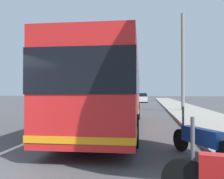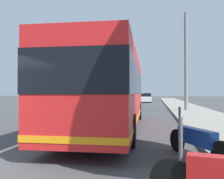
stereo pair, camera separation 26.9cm
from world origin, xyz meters
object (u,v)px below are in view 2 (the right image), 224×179
(coach_bus, at_px, (111,89))
(motorcycle_nearest_curb, at_px, (196,140))
(car_behind_bus, at_px, (147,97))
(car_far_distant, at_px, (146,98))
(utility_pole, at_px, (186,62))
(car_oncoming, at_px, (123,97))

(coach_bus, height_order, motorcycle_nearest_curb, coach_bus)
(coach_bus, distance_m, motorcycle_nearest_curb, 5.79)
(coach_bus, relative_size, car_behind_bus, 2.85)
(car_far_distant, relative_size, utility_pole, 0.50)
(coach_bus, relative_size, car_oncoming, 2.87)
(car_oncoming, distance_m, utility_pole, 30.61)
(coach_bus, xyz_separation_m, utility_pole, (10.66, -4.63, 2.50))
(motorcycle_nearest_curb, xyz_separation_m, car_behind_bus, (45.98, 2.78, 0.25))
(motorcycle_nearest_curb, bearing_deg, car_far_distant, -23.71)
(coach_bus, xyz_separation_m, car_oncoming, (39.55, 4.81, -1.11))
(utility_pole, bearing_deg, car_far_distant, 12.49)
(car_oncoming, xyz_separation_m, utility_pole, (-28.89, -9.44, 3.61))
(coach_bus, bearing_deg, car_behind_bus, -2.41)
(motorcycle_nearest_curb, xyz_separation_m, car_oncoming, (44.32, 7.82, 0.22))
(car_far_distant, distance_m, utility_pole, 19.64)
(car_far_distant, relative_size, car_oncoming, 1.04)
(coach_bus, xyz_separation_m, motorcycle_nearest_curb, (-4.77, -3.01, -1.33))
(motorcycle_nearest_curb, relative_size, car_far_distant, 0.48)
(coach_bus, height_order, car_oncoming, coach_bus)
(car_oncoming, xyz_separation_m, car_behind_bus, (1.66, -5.04, 0.03))
(car_oncoming, bearing_deg, car_behind_bus, 111.24)
(coach_bus, xyz_separation_m, car_far_distant, (29.51, -0.46, -1.09))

